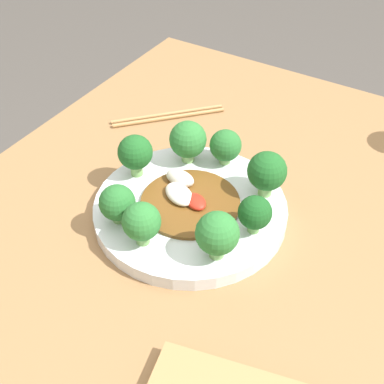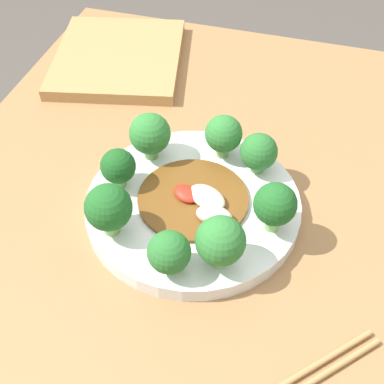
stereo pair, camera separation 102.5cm
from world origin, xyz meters
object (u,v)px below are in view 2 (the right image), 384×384
object	(u,v)px
stirfry_center	(197,203)
chopsticks	(298,383)
broccoli_west	(169,253)
cutting_board	(118,58)
broccoli_east	(224,134)
broccoli_north	(118,167)
broccoli_southwest	(220,241)
plate	(192,208)
broccoli_southeast	(259,152)
broccoli_northwest	(108,208)
broccoli_south	(275,205)
broccoli_northeast	(150,134)

from	to	relation	value
stirfry_center	chopsticks	size ratio (longest dim) A/B	0.88
broccoli_west	cutting_board	distance (m)	0.48
broccoli_east	stirfry_center	world-z (taller)	broccoli_east
broccoli_north	broccoli_southwest	bearing A→B (deg)	-118.42
plate	broccoli_southeast	xyz separation A→B (m)	(0.08, -0.07, 0.04)
broccoli_southeast	broccoli_northwest	bearing A→B (deg)	136.43
plate	broccoli_north	world-z (taller)	broccoli_north
broccoli_northwest	stirfry_center	size ratio (longest dim) A/B	0.50
plate	broccoli_southeast	bearing A→B (deg)	-38.85
broccoli_southeast	broccoli_southwest	xyz separation A→B (m)	(-0.17, 0.01, 0.01)
broccoli_southeast	stirfry_center	xyz separation A→B (m)	(-0.09, 0.06, -0.03)
broccoli_south	stirfry_center	size ratio (longest dim) A/B	0.47
broccoli_southeast	cutting_board	world-z (taller)	broccoli_southeast
broccoli_east	broccoli_west	world-z (taller)	broccoli_east
broccoli_northeast	chopsticks	size ratio (longest dim) A/B	0.42
broccoli_east	broccoli_south	xyz separation A→B (m)	(-0.11, -0.09, 0.00)
chopsticks	cutting_board	world-z (taller)	cutting_board
broccoli_south	broccoli_northwest	xyz separation A→B (m)	(-0.06, 0.19, 0.00)
broccoli_east	broccoli_north	size ratio (longest dim) A/B	1.13
plate	broccoli_north	distance (m)	0.11
broccoli_northeast	broccoli_north	distance (m)	0.07
broccoli_south	stirfry_center	xyz separation A→B (m)	(0.01, 0.10, -0.03)
broccoli_west	broccoli_southwest	size ratio (longest dim) A/B	0.83
plate	broccoli_east	distance (m)	0.11
broccoli_east	chopsticks	size ratio (longest dim) A/B	0.39
broccoli_northwest	broccoli_north	world-z (taller)	broccoli_northwest
broccoli_west	broccoli_northwest	xyz separation A→B (m)	(0.04, 0.09, 0.01)
cutting_board	stirfry_center	bearing A→B (deg)	-142.97
plate	broccoli_south	bearing A→B (deg)	-96.13
cutting_board	broccoli_southeast	bearing A→B (deg)	-127.24
plate	broccoli_west	size ratio (longest dim) A/B	4.87
broccoli_southeast	broccoli_east	bearing A→B (deg)	72.45
broccoli_west	cutting_board	size ratio (longest dim) A/B	0.20
broccoli_southeast	broccoli_northwest	xyz separation A→B (m)	(-0.16, 0.15, 0.01)
plate	stirfry_center	xyz separation A→B (m)	(-0.00, -0.01, 0.02)
broccoli_northeast	stirfry_center	xyz separation A→B (m)	(-0.07, -0.09, -0.03)
broccoli_southwest	cutting_board	xyz separation A→B (m)	(0.39, 0.28, -0.05)
stirfry_center	broccoli_southwest	bearing A→B (deg)	-147.85
broccoli_north	cutting_board	world-z (taller)	broccoli_north
broccoli_northeast	chopsticks	xyz separation A→B (m)	(-0.26, -0.25, -0.06)
broccoli_southeast	broccoli_north	size ratio (longest dim) A/B	1.03
broccoli_northwest	broccoli_southeast	bearing A→B (deg)	-43.57
broccoli_northwest	stirfry_center	distance (m)	0.12
plate	cutting_board	xyz separation A→B (m)	(0.31, 0.23, -0.00)
broccoli_southeast	broccoli_southwest	distance (m)	0.17
broccoli_north	broccoli_northwest	bearing A→B (deg)	-165.47
broccoli_south	chopsticks	xyz separation A→B (m)	(-0.18, -0.06, -0.06)
broccoli_east	broccoli_northwest	bearing A→B (deg)	150.92
plate	broccoli_southwest	world-z (taller)	broccoli_southwest
stirfry_center	chopsticks	xyz separation A→B (m)	(-0.19, -0.16, -0.02)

